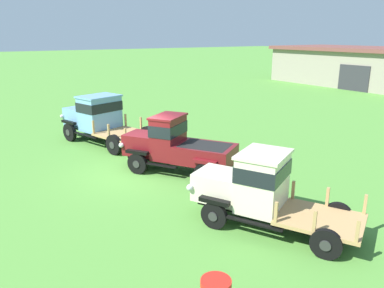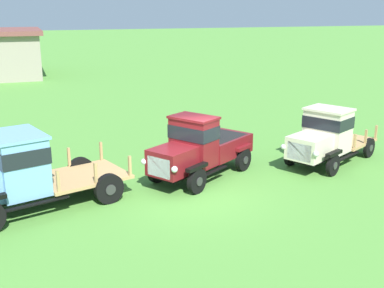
{
  "view_description": "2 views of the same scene",
  "coord_description": "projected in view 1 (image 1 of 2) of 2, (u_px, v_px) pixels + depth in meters",
  "views": [
    {
      "loc": [
        12.59,
        -5.61,
        5.19
      ],
      "look_at": [
        0.65,
        2.17,
        1.0
      ],
      "focal_mm": 35.0,
      "sensor_mm": 36.0,
      "label": 1
    },
    {
      "loc": [
        -4.9,
        -13.32,
        5.67
      ],
      "look_at": [
        0.65,
        2.17,
        1.0
      ],
      "focal_mm": 45.0,
      "sensor_mm": 36.0,
      "label": 2
    }
  ],
  "objects": [
    {
      "name": "vintage_truck_midrow_center",
      "position": [
        257.0,
        187.0,
        10.39
      ],
      "size": [
        4.87,
        3.52,
        2.14
      ],
      "color": "black",
      "rests_on": "ground"
    },
    {
      "name": "vintage_truck_foreground_near",
      "position": [
        98.0,
        117.0,
        18.72
      ],
      "size": [
        5.78,
        3.49,
        2.31
      ],
      "color": "black",
      "rests_on": "ground"
    },
    {
      "name": "farm_shed",
      "position": [
        358.0,
        66.0,
        39.55
      ],
      "size": [
        17.34,
        9.36,
        3.93
      ],
      "color": "gray",
      "rests_on": "ground"
    },
    {
      "name": "vintage_truck_second_in_line",
      "position": [
        176.0,
        145.0,
        14.44
      ],
      "size": [
        4.55,
        3.66,
        2.22
      ],
      "color": "black",
      "rests_on": "ground"
    },
    {
      "name": "ground_plane",
      "position": [
        136.0,
        173.0,
        14.52
      ],
      "size": [
        240.0,
        240.0,
        0.0
      ],
      "primitive_type": "plane",
      "color": "#518E38"
    }
  ]
}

